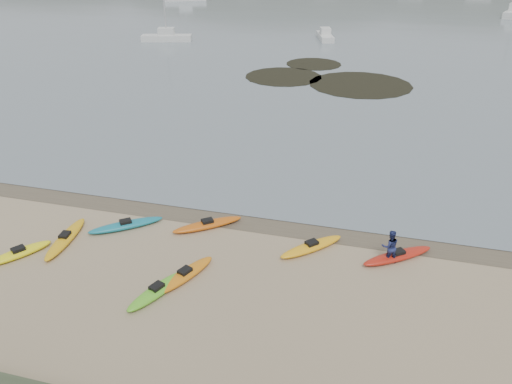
# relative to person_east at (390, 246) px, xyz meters

# --- Properties ---
(ground) EXTENTS (600.00, 600.00, 0.00)m
(ground) POSITION_rel_person_east_xyz_m (-6.69, 2.19, -0.79)
(ground) COLOR tan
(ground) RESTS_ON ground
(wet_sand) EXTENTS (60.00, 60.00, 0.00)m
(wet_sand) POSITION_rel_person_east_xyz_m (-6.69, 1.89, -0.78)
(wet_sand) COLOR brown
(wet_sand) RESTS_ON ground
(kayaks) EXTENTS (19.30, 8.42, 0.34)m
(kayaks) POSITION_rel_person_east_xyz_m (-9.02, -1.64, -0.62)
(kayaks) COLOR #FDF415
(kayaks) RESTS_ON ground
(person_east) EXTENTS (0.91, 0.79, 1.57)m
(person_east) POSITION_rel_person_east_xyz_m (0.00, 0.00, 0.00)
(person_east) COLOR navy
(person_east) RESTS_ON ground
(kelp_mats) EXTENTS (16.78, 15.45, 0.04)m
(kelp_mats) POSITION_rel_person_east_xyz_m (-7.05, 31.28, -0.76)
(kelp_mats) COLOR black
(kelp_mats) RESTS_ON water
(moored_boats) EXTENTS (104.12, 75.93, 1.27)m
(moored_boats) POSITION_rel_person_east_xyz_m (1.01, 86.50, -0.20)
(moored_boats) COLOR silver
(moored_boats) RESTS_ON ground
(far_hills) EXTENTS (550.00, 135.00, 80.00)m
(far_hills) POSITION_rel_person_east_xyz_m (32.69, 196.15, -16.72)
(far_hills) COLOR #384235
(far_hills) RESTS_ON ground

